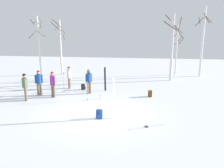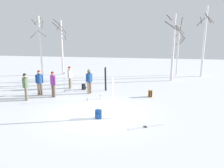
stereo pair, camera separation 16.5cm
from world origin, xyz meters
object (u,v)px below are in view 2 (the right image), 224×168
birch_tree_1 (62,46)px  birch_tree_2 (174,46)px  person_3 (53,82)px  ski_pair_planted_1 (105,79)px  water_bottle_0 (100,97)px  backpack_2 (150,94)px  ski_pair_planted_0 (112,98)px  birch_tree_0 (40,44)px  person_4 (39,81)px  backpack_0 (98,114)px  birch_tree_3 (178,49)px  backpack_1 (84,87)px  person_0 (70,76)px  ski_pair_lying_0 (146,127)px  person_1 (25,85)px  ski_poles_0 (64,82)px  ski_poles_1 (87,90)px  birch_tree_4 (204,41)px  person_2 (89,80)px

birch_tree_1 → birch_tree_2: birch_tree_2 is taller
person_3 → birch_tree_1: size_ratio=0.30×
ski_pair_planted_1 → water_bottle_0: bearing=-86.2°
backpack_2 → ski_pair_planted_1: bearing=161.3°
ski_pair_planted_0 → birch_tree_0: birch_tree_0 is taller
person_4 → backpack_0: (4.99, -3.45, -0.77)m
ski_pair_planted_0 → birch_tree_0: 14.27m
ski_pair_planted_1 → birch_tree_3: 9.93m
ski_pair_planted_0 → backpack_1: bearing=121.3°
person_0 → person_3: 2.52m
birch_tree_1 → ski_pair_lying_0: bearing=-52.9°
person_0 → person_1: 3.83m
birch_tree_1 → ski_poles_0: bearing=-65.7°
ski_pair_planted_1 → backpack_2: ski_pair_planted_1 is taller
ski_poles_1 → birch_tree_2: (5.71, 7.40, 2.42)m
birch_tree_2 → birch_tree_4: size_ratio=0.86×
ski_poles_1 → person_3: bearing=169.8°
person_1 → birch_tree_2: birch_tree_2 is taller
ski_poles_1 → birch_tree_1: (-5.34, 8.65, 2.28)m
person_2 → ski_pair_planted_1: bearing=47.7°
birch_tree_3 → birch_tree_1: bearing=-170.8°
ski_pair_planted_0 → ski_pair_lying_0: ski_pair_planted_0 is taller
person_0 → backpack_0: size_ratio=3.90×
ski_pair_planted_0 → water_bottle_0: size_ratio=8.46×
person_0 → ski_pair_planted_0: ski_pair_planted_0 is taller
birch_tree_1 → birch_tree_3: 11.95m
birch_tree_1 → birch_tree_2: 11.12m
person_3 → person_4: same height
birch_tree_1 → person_1: bearing=-80.5°
person_3 → birch_tree_3: bearing=48.6°
person_4 → birch_tree_4: 15.83m
person_1 → backpack_2: size_ratio=3.90×
ski_pair_planted_0 → birch_tree_4: birch_tree_4 is taller
backpack_1 → ski_pair_lying_0: bearing=-51.3°
ski_pair_planted_1 → birch_tree_1: (-5.90, 5.90, 2.14)m
person_0 → ski_poles_1: person_0 is taller
backpack_2 → birch_tree_0: 13.23m
backpack_2 → birch_tree_1: bearing=142.7°
birch_tree_4 → ski_pair_lying_0: bearing=-110.7°
ski_pair_planted_0 → ski_poles_0: size_ratio=1.43×
ski_pair_lying_0 → birch_tree_2: size_ratio=0.28×
person_2 → ski_poles_0: person_2 is taller
backpack_1 → backpack_0: bearing=-65.1°
person_3 → backpack_0: person_3 is taller
backpack_1 → birch_tree_2: bearing=34.4°
ski_poles_0 → birch_tree_4: bearing=37.1°
ski_poles_1 → backpack_1: ski_poles_1 is taller
person_0 → birch_tree_1: 6.76m
person_1 → ski_pair_planted_0: ski_pair_planted_0 is taller
ski_pair_planted_1 → backpack_1: (-1.68, -0.02, -0.66)m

